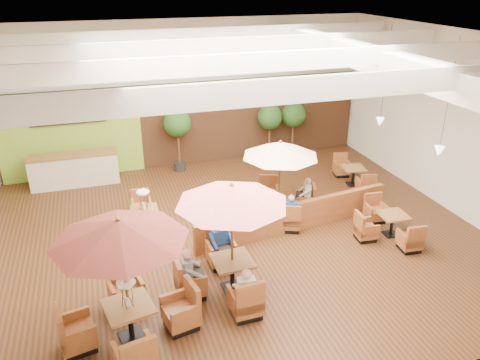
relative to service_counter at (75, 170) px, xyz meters
name	(u,v)px	position (x,y,z in m)	size (l,w,h in m)	color
room	(231,102)	(4.65, -3.88, 3.05)	(14.04, 14.00, 5.52)	#381E0F
service_counter	(75,170)	(0.00, 0.00, 0.00)	(3.00, 0.75, 1.18)	beige
booth_divider	(296,217)	(6.18, -5.34, -0.14)	(6.34, 0.18, 0.88)	brown
table_0	(123,260)	(1.12, -8.42, 1.33)	(2.90, 2.90, 2.86)	brown
table_1	(229,215)	(3.54, -7.45, 1.42)	(2.66, 2.73, 2.79)	brown
table_2	(280,165)	(6.02, -4.37, 1.13)	(2.60, 2.60, 2.50)	brown
table_3	(145,215)	(1.97, -4.01, -0.09)	(0.81, 2.31, 1.46)	brown
table_4	(384,226)	(8.46, -6.44, -0.27)	(1.56, 2.30, 0.85)	brown
table_5	(353,176)	(9.44, -2.99, -0.26)	(0.88, 2.32, 0.84)	brown
topiary_0	(177,126)	(3.79, 0.20, 1.21)	(1.03, 1.03, 2.40)	black
topiary_1	(270,119)	(7.46, 0.20, 1.12)	(0.98, 0.98, 2.28)	black
topiary_2	(294,117)	(8.46, 0.20, 1.13)	(0.99, 0.99, 2.30)	black
diner_0	(246,287)	(3.61, -8.47, 0.17)	(0.39, 0.33, 0.78)	silver
diner_1	(221,239)	(3.61, -6.42, 0.18)	(0.43, 0.37, 0.82)	#234A98
diner_2	(190,269)	(2.58, -7.45, 0.18)	(0.35, 0.42, 0.82)	gray
diner_3	(291,208)	(6.02, -5.29, 0.14)	(0.38, 0.34, 0.71)	#234A98
diner_4	(306,191)	(6.94, -4.37, 0.14)	(0.35, 0.39, 0.71)	silver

